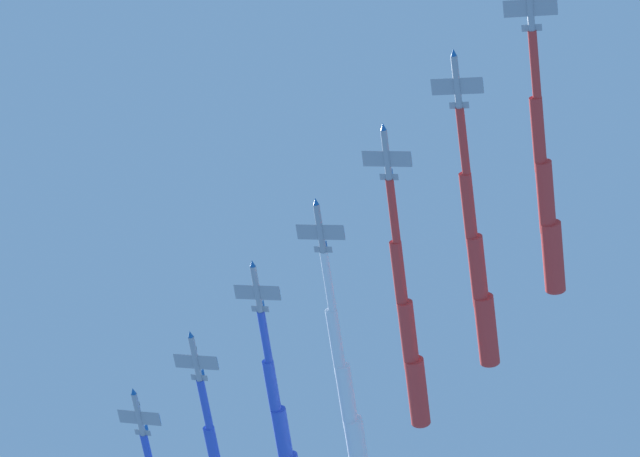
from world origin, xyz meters
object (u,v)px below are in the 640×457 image
object	(u,v)px
jet_starboard_inner	(409,335)
jet_port_mid	(347,396)
jet_port_inner	(478,271)
jet_starboard_mid	(283,435)
jet_lead	(546,197)

from	to	relation	value
jet_starboard_inner	jet_port_mid	size ratio (longest dim) A/B	1.03
jet_port_inner	jet_starboard_mid	xyz separation A→B (m)	(-30.45, -36.66, 1.03)
jet_lead	jet_starboard_mid	bearing A→B (deg)	-131.43
jet_starboard_inner	jet_starboard_mid	xyz separation A→B (m)	(-18.94, -24.13, 0.75)
jet_lead	jet_starboard_inner	distance (m)	34.13
jet_starboard_inner	jet_starboard_mid	bearing A→B (deg)	-128.12
jet_starboard_inner	jet_port_mid	world-z (taller)	jet_starboard_inner
jet_port_inner	jet_lead	bearing A→B (deg)	43.79
jet_lead	jet_starboard_mid	distance (m)	64.71
jet_lead	jet_port_mid	xyz separation A→B (m)	(-34.27, -36.11, -1.98)
jet_lead	jet_starboard_inner	world-z (taller)	jet_lead
jet_port_mid	jet_starboard_mid	xyz separation A→B (m)	(-8.55, -12.41, 2.26)
jet_lead	jet_port_mid	world-z (taller)	jet_lead
jet_starboard_inner	jet_port_mid	xyz separation A→B (m)	(-10.39, -11.73, -1.51)
jet_lead	jet_starboard_mid	size ratio (longest dim) A/B	1.08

